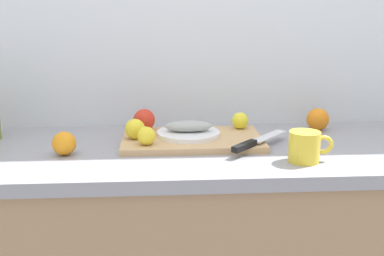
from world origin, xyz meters
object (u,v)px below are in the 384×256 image
(white_plate, at_px, (188,134))
(cutting_board, at_px, (192,140))
(chef_knife, at_px, (254,142))
(orange_0, at_px, (318,119))
(coffee_mug_1, at_px, (305,147))
(lemon_0, at_px, (240,121))
(fish_fillet, at_px, (188,126))

(white_plate, bearing_deg, cutting_board, -52.70)
(chef_knife, bearing_deg, white_plate, 100.63)
(white_plate, distance_m, chef_knife, 0.23)
(chef_knife, bearing_deg, orange_0, -6.61)
(white_plate, distance_m, coffee_mug_1, 0.40)
(white_plate, bearing_deg, chef_knife, -31.96)
(white_plate, xyz_separation_m, orange_0, (0.48, 0.12, 0.01))
(white_plate, xyz_separation_m, chef_knife, (0.20, -0.12, 0.00))
(chef_knife, xyz_separation_m, lemon_0, (-0.01, 0.21, 0.02))
(cutting_board, height_order, lemon_0, lemon_0)
(orange_0, bearing_deg, chef_knife, -139.20)
(fish_fillet, height_order, orange_0, orange_0)
(cutting_board, xyz_separation_m, chef_knife, (0.18, -0.11, 0.02))
(chef_knife, xyz_separation_m, coffee_mug_1, (0.13, -0.11, 0.02))
(fish_fillet, distance_m, orange_0, 0.49)
(lemon_0, bearing_deg, white_plate, -155.73)
(coffee_mug_1, xyz_separation_m, orange_0, (0.16, 0.35, -0.00))
(fish_fillet, relative_size, chef_knife, 0.67)
(cutting_board, xyz_separation_m, orange_0, (0.47, 0.14, 0.03))
(fish_fillet, height_order, chef_knife, fish_fillet)
(chef_knife, relative_size, lemon_0, 4.05)
(white_plate, relative_size, orange_0, 2.59)
(fish_fillet, relative_size, lemon_0, 2.73)
(lemon_0, bearing_deg, fish_fillet, -155.73)
(chef_knife, relative_size, orange_0, 2.88)
(fish_fillet, distance_m, lemon_0, 0.21)
(coffee_mug_1, bearing_deg, fish_fillet, 144.27)
(white_plate, bearing_deg, fish_fillet, 0.00)
(cutting_board, xyz_separation_m, fish_fillet, (-0.01, 0.01, 0.04))
(lemon_0, distance_m, orange_0, 0.29)
(lemon_0, distance_m, coffee_mug_1, 0.34)
(coffee_mug_1, relative_size, orange_0, 1.60)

